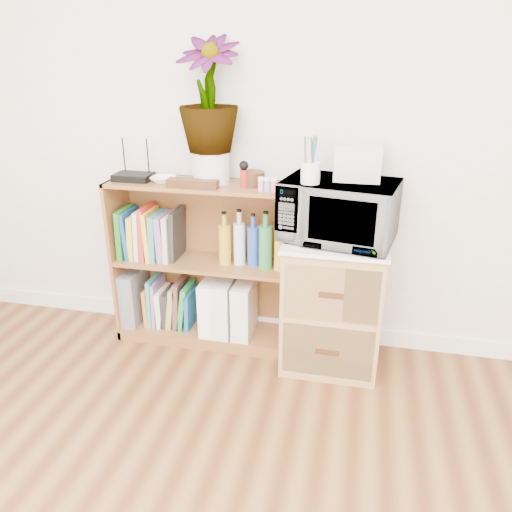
% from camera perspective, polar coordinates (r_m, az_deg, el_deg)
% --- Properties ---
extents(skirting_board, '(4.00, 0.02, 0.10)m').
position_cam_1_polar(skirting_board, '(3.08, 1.24, -7.80)').
color(skirting_board, white).
rests_on(skirting_board, ground).
extents(bookshelf, '(1.00, 0.30, 0.95)m').
position_cam_1_polar(bookshelf, '(2.85, -6.17, -0.99)').
color(bookshelf, brown).
rests_on(bookshelf, ground).
extents(wicker_unit, '(0.50, 0.45, 0.70)m').
position_cam_1_polar(wicker_unit, '(2.71, 8.75, -5.40)').
color(wicker_unit, '#9E7542').
rests_on(wicker_unit, ground).
extents(microwave, '(0.60, 0.46, 0.30)m').
position_cam_1_polar(microwave, '(2.50, 9.43, 5.11)').
color(microwave, silver).
rests_on(microwave, wicker_unit).
extents(pen_cup, '(0.09, 0.09, 0.10)m').
position_cam_1_polar(pen_cup, '(2.38, 6.24, 9.44)').
color(pen_cup, white).
rests_on(pen_cup, microwave).
extents(small_appliance, '(0.22, 0.18, 0.17)m').
position_cam_1_polar(small_appliance, '(2.49, 11.58, 10.54)').
color(small_appliance, silver).
rests_on(small_appliance, microwave).
extents(router, '(0.20, 0.14, 0.04)m').
position_cam_1_polar(router, '(2.81, -13.82, 8.78)').
color(router, black).
rests_on(router, bookshelf).
extents(white_bowl, '(0.13, 0.13, 0.03)m').
position_cam_1_polar(white_bowl, '(2.73, -10.55, 8.60)').
color(white_bowl, white).
rests_on(white_bowl, bookshelf).
extents(plant_pot, '(0.20, 0.20, 0.17)m').
position_cam_1_polar(plant_pot, '(2.68, -5.17, 10.08)').
color(plant_pot, silver).
rests_on(plant_pot, bookshelf).
extents(potted_plant, '(0.31, 0.31, 0.56)m').
position_cam_1_polar(potted_plant, '(2.62, -5.46, 17.87)').
color(potted_plant, '#3E732E').
rests_on(potted_plant, plant_pot).
extents(trinket_box, '(0.27, 0.07, 0.04)m').
position_cam_1_polar(trinket_box, '(2.60, -7.27, 8.22)').
color(trinket_box, '#38210F').
rests_on(trinket_box, bookshelf).
extents(kokeshi_doll, '(0.04, 0.04, 0.09)m').
position_cam_1_polar(kokeshi_doll, '(2.58, -1.38, 8.83)').
color(kokeshi_doll, maroon).
rests_on(kokeshi_doll, bookshelf).
extents(wooden_bowl, '(0.13, 0.13, 0.07)m').
position_cam_1_polar(wooden_bowl, '(2.62, -0.39, 8.85)').
color(wooden_bowl, '#3A1B0F').
rests_on(wooden_bowl, bookshelf).
extents(paint_jars, '(0.11, 0.04, 0.05)m').
position_cam_1_polar(paint_jars, '(2.51, 1.30, 7.99)').
color(paint_jars, pink).
rests_on(paint_jars, bookshelf).
extents(file_box, '(0.10, 0.26, 0.33)m').
position_cam_1_polar(file_box, '(3.11, -13.68, -4.35)').
color(file_box, slate).
rests_on(file_box, bookshelf).
extents(magazine_holder_left, '(0.10, 0.26, 0.32)m').
position_cam_1_polar(magazine_holder_left, '(2.93, -5.00, -5.54)').
color(magazine_holder_left, white).
rests_on(magazine_holder_left, bookshelf).
extents(magazine_holder_mid, '(0.10, 0.26, 0.33)m').
position_cam_1_polar(magazine_holder_mid, '(2.91, -3.58, -5.65)').
color(magazine_holder_mid, silver).
rests_on(magazine_holder_mid, bookshelf).
extents(magazine_holder_right, '(0.10, 0.26, 0.32)m').
position_cam_1_polar(magazine_holder_right, '(2.89, -1.34, -5.93)').
color(magazine_holder_right, silver).
rests_on(magazine_holder_right, bookshelf).
extents(cookbooks, '(0.34, 0.20, 0.30)m').
position_cam_1_polar(cookbooks, '(2.90, -11.89, 2.49)').
color(cookbooks, '#1C6C1E').
rests_on(cookbooks, bookshelf).
extents(liquor_bottles, '(0.47, 0.07, 0.31)m').
position_cam_1_polar(liquor_bottles, '(2.70, 0.53, 1.75)').
color(liquor_bottles, gold).
rests_on(liquor_bottles, bookshelf).
extents(lower_books, '(0.29, 0.19, 0.30)m').
position_cam_1_polar(lower_books, '(3.04, -9.70, -5.42)').
color(lower_books, '#C46F22').
rests_on(lower_books, bookshelf).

